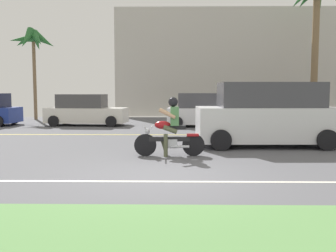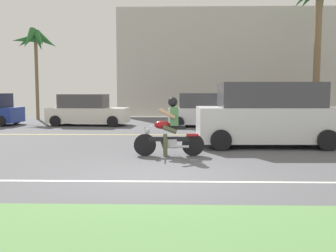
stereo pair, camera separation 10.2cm
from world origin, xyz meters
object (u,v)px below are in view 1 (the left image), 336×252
at_px(parked_car_1, 86,111).
at_px(parked_car_3, 295,110).
at_px(motorcyclist, 170,131).
at_px(parked_car_2, 203,111).
at_px(suv_nearby, 267,116).
at_px(palm_tree_0, 34,42).
at_px(palm_tree_1, 316,4).

xyz_separation_m(parked_car_1, parked_car_3, (11.21, 0.82, 0.00)).
bearing_deg(motorcyclist, parked_car_2, 79.86).
bearing_deg(suv_nearby, palm_tree_0, 136.05).
height_order(parked_car_1, palm_tree_0, palm_tree_0).
relative_size(suv_nearby, parked_car_1, 1.11).
distance_m(parked_car_1, palm_tree_1, 15.46).
bearing_deg(parked_car_3, suv_nearby, -113.30).
bearing_deg(suv_nearby, parked_car_2, 103.33).
relative_size(motorcyclist, palm_tree_0, 0.34).
height_order(parked_car_3, palm_tree_0, palm_tree_0).
relative_size(parked_car_2, palm_tree_1, 0.43).
bearing_deg(motorcyclist, parked_car_1, 116.08).
height_order(parked_car_1, parked_car_3, parked_car_3).
height_order(suv_nearby, parked_car_3, suv_nearby).
relative_size(parked_car_2, palm_tree_0, 0.65).
distance_m(palm_tree_0, palm_tree_1, 17.69).
bearing_deg(parked_car_1, parked_car_3, 4.19).
distance_m(suv_nearby, palm_tree_1, 14.34).
xyz_separation_m(parked_car_1, palm_tree_1, (13.40, 4.30, 6.39)).
bearing_deg(palm_tree_1, parked_car_2, -146.21).
bearing_deg(parked_car_2, parked_car_1, 174.44).
distance_m(motorcyclist, parked_car_2, 8.82).
bearing_deg(parked_car_1, palm_tree_1, 17.77).
bearing_deg(parked_car_3, palm_tree_0, 168.06).
bearing_deg(palm_tree_0, motorcyclist, -56.97).
height_order(parked_car_1, parked_car_2, parked_car_2).
relative_size(suv_nearby, palm_tree_0, 0.82).
height_order(suv_nearby, parked_car_1, suv_nearby).
bearing_deg(palm_tree_0, suv_nearby, -43.95).
bearing_deg(motorcyclist, parked_car_3, 56.58).
bearing_deg(palm_tree_0, parked_car_3, -11.94).
bearing_deg(palm_tree_1, parked_car_1, -162.23).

